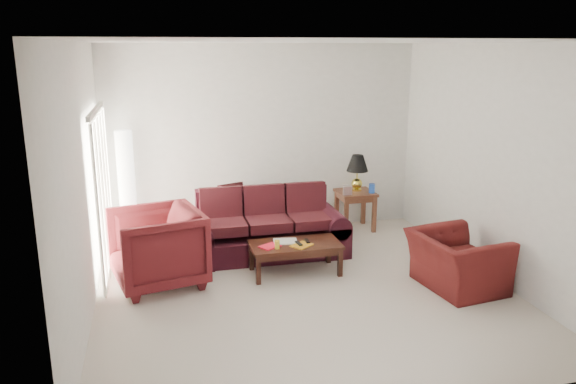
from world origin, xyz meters
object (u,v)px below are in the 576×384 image
(armchair_left, at_px, (157,248))
(sofa, at_px, (267,224))
(armchair_right, at_px, (457,261))
(end_table, at_px, (355,210))
(coffee_table, at_px, (295,258))
(floor_lamp, at_px, (127,189))

(armchair_left, bearing_deg, sofa, 101.25)
(sofa, distance_m, armchair_left, 1.70)
(armchair_left, bearing_deg, armchair_right, 61.84)
(armchair_left, bearing_deg, end_table, 102.68)
(end_table, height_order, coffee_table, end_table)
(sofa, relative_size, armchair_right, 2.13)
(sofa, height_order, floor_lamp, floor_lamp)
(floor_lamp, distance_m, armchair_right, 4.80)
(floor_lamp, xyz_separation_m, armchair_left, (0.39, -1.58, -0.40))
(floor_lamp, relative_size, armchair_left, 1.65)
(armchair_left, distance_m, armchair_right, 3.76)
(end_table, distance_m, coffee_table, 2.14)
(floor_lamp, distance_m, coffee_table, 2.80)
(end_table, relative_size, floor_lamp, 0.36)
(armchair_right, relative_size, coffee_table, 0.90)
(armchair_left, distance_m, coffee_table, 1.80)
(armchair_left, relative_size, coffee_table, 0.91)
(sofa, xyz_separation_m, floor_lamp, (-1.94, 0.89, 0.43))
(floor_lamp, bearing_deg, coffee_table, -37.09)
(sofa, distance_m, armchair_right, 2.67)
(sofa, distance_m, floor_lamp, 2.18)
(sofa, bearing_deg, armchair_left, -152.34)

